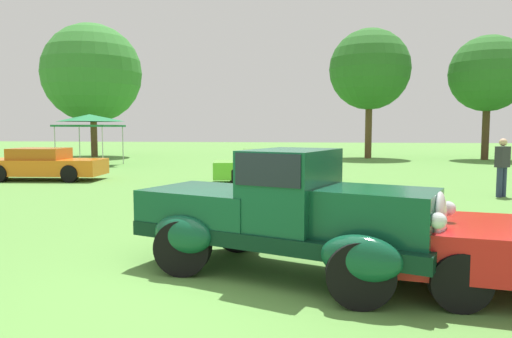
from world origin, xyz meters
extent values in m
plane|color=#568C3D|center=(0.00, 0.00, 0.00)|extent=(120.00, 120.00, 0.00)
cube|color=black|center=(0.70, 0.52, 0.56)|extent=(4.31, 2.84, 0.20)
cube|color=#0F472D|center=(1.83, 0.07, 0.94)|extent=(1.80, 1.57, 0.60)
ellipsoid|color=silver|center=(2.55, -0.21, 0.92)|extent=(0.34, 0.54, 0.68)
cube|color=#0F472D|center=(0.80, 0.48, 1.18)|extent=(1.41, 1.63, 1.04)
cube|color=black|center=(0.80, 0.48, 1.48)|extent=(1.34, 1.63, 0.40)
cube|color=#0F472D|center=(-0.37, 0.95, 0.86)|extent=(2.16, 1.96, 0.48)
ellipsoid|color=#0F472D|center=(2.16, 0.72, 0.56)|extent=(0.99, 0.67, 0.52)
ellipsoid|color=#0F472D|center=(1.63, -0.62, 0.56)|extent=(0.99, 0.67, 0.52)
ellipsoid|color=#0F472D|center=(-0.10, 1.62, 0.56)|extent=(0.99, 0.67, 0.52)
ellipsoid|color=#0F472D|center=(-0.63, 0.27, 0.56)|extent=(0.99, 0.67, 0.52)
sphere|color=silver|center=(2.75, 0.18, 1.00)|extent=(0.18, 0.18, 0.18)
sphere|color=silver|center=(2.43, -0.64, 1.00)|extent=(0.18, 0.18, 0.18)
cylinder|color=black|center=(2.16, 0.72, 0.38)|extent=(0.76, 0.24, 0.76)
cylinder|color=black|center=(1.63, -0.62, 0.38)|extent=(0.76, 0.24, 0.76)
cylinder|color=black|center=(-0.10, 1.62, 0.38)|extent=(0.76, 0.24, 0.76)
cylinder|color=black|center=(-0.63, 0.27, 0.38)|extent=(0.76, 0.24, 0.76)
cylinder|color=black|center=(2.98, 0.93, 0.33)|extent=(0.66, 0.20, 0.66)
cylinder|color=black|center=(2.69, -0.59, 0.33)|extent=(0.66, 0.20, 0.66)
cube|color=orange|center=(-9.11, 11.05, 0.50)|extent=(4.52, 1.99, 0.60)
cube|color=#BB5914|center=(-9.29, 11.04, 1.00)|extent=(2.04, 1.58, 0.44)
cylinder|color=black|center=(-7.74, 10.38, 0.32)|extent=(0.64, 0.22, 0.64)
cube|color=#60C62D|center=(-0.27, 11.09, 0.50)|extent=(4.65, 2.41, 0.60)
cube|color=#4D9F24|center=(-0.44, 11.06, 1.00)|extent=(2.17, 1.76, 0.44)
cylinder|color=black|center=(1.18, 10.56, 0.32)|extent=(0.64, 0.22, 0.64)
cylinder|color=black|center=(-1.44, 10.10, 0.32)|extent=(0.64, 0.22, 0.64)
cylinder|color=#283351|center=(6.57, 8.54, 0.43)|extent=(0.16, 0.16, 0.86)
cylinder|color=#283351|center=(6.42, 8.42, 0.43)|extent=(0.16, 0.16, 0.86)
cube|color=#2D2D33|center=(6.50, 8.48, 1.16)|extent=(0.46, 0.43, 0.60)
sphere|color=tan|center=(6.50, 8.48, 1.58)|extent=(0.22, 0.22, 0.22)
cylinder|color=#B7B7BC|center=(-9.34, 19.09, 1.02)|extent=(0.05, 0.05, 2.05)
cylinder|color=#B7B7BC|center=(-9.34, 16.57, 1.02)|extent=(0.05, 0.05, 2.05)
cylinder|color=#B7B7BC|center=(-11.87, 19.09, 1.02)|extent=(0.05, 0.05, 2.05)
cylinder|color=#B7B7BC|center=(-11.87, 16.57, 1.02)|extent=(0.05, 0.05, 2.05)
cube|color=#1E703D|center=(-10.61, 17.83, 2.10)|extent=(2.80, 2.80, 0.10)
pyramid|color=#1E703D|center=(-10.61, 17.83, 2.52)|extent=(2.75, 2.75, 0.38)
cylinder|color=brown|center=(-13.96, 25.15, 1.94)|extent=(0.44, 0.44, 3.88)
sphere|color=#337A2D|center=(-13.96, 25.15, 5.71)|extent=(6.65, 6.65, 6.65)
cylinder|color=brown|center=(4.67, 26.00, 2.18)|extent=(0.44, 0.44, 4.36)
sphere|color=#286623|center=(4.67, 26.00, 5.80)|extent=(5.24, 5.24, 5.24)
cylinder|color=#47331E|center=(11.78, 25.30, 2.03)|extent=(0.44, 0.44, 4.07)
sphere|color=#286623|center=(11.78, 25.30, 5.35)|extent=(4.68, 4.68, 4.68)
camera|label=1|loc=(1.10, -5.78, 1.98)|focal=33.06mm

